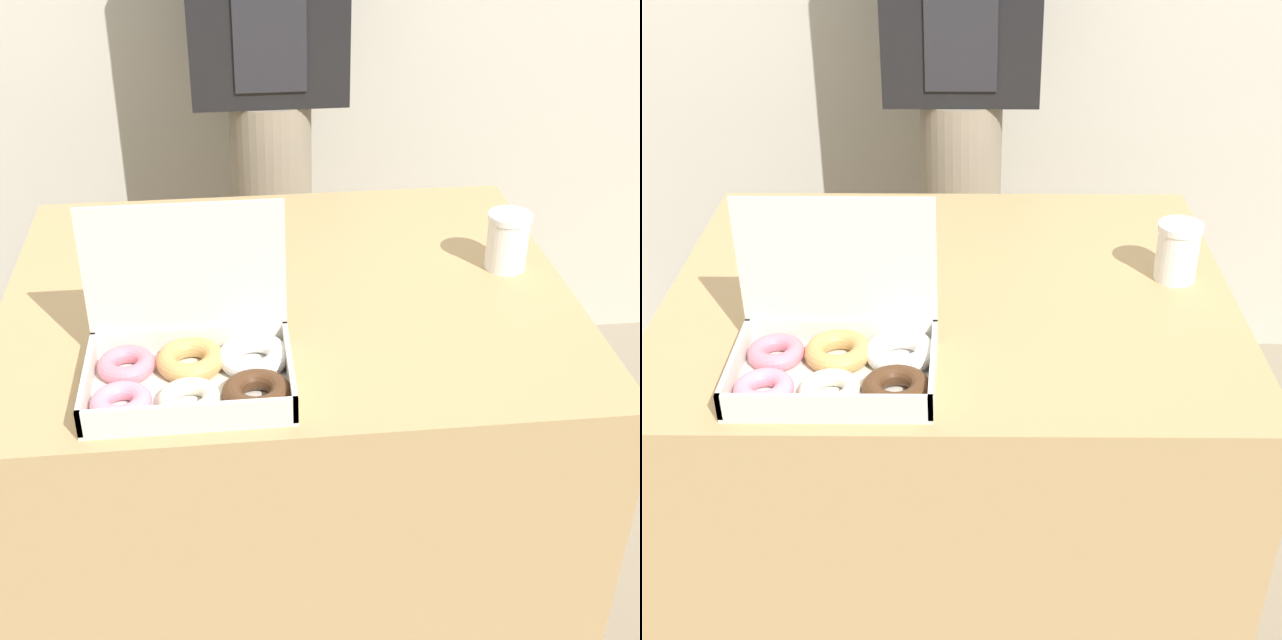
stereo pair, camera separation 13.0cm
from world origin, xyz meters
TOP-DOWN VIEW (x-y plane):
  - ground_plane at (0.00, 0.00)m, footprint 14.00×14.00m
  - table at (0.00, 0.00)m, footprint 1.03×0.87m
  - donut_box at (-0.16, -0.28)m, footprint 0.33×0.24m
  - coffee_cup at (0.42, 0.04)m, footprint 0.08×0.08m
  - person_customer at (0.01, 0.73)m, footprint 0.37×0.22m

SIDE VIEW (x-z plane):
  - ground_plane at x=0.00m, z-range 0.00..0.00m
  - table at x=0.00m, z-range 0.00..0.76m
  - donut_box at x=-0.16m, z-range 0.66..0.93m
  - coffee_cup at x=0.42m, z-range 0.76..0.87m
  - person_customer at x=0.01m, z-range 0.10..1.78m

